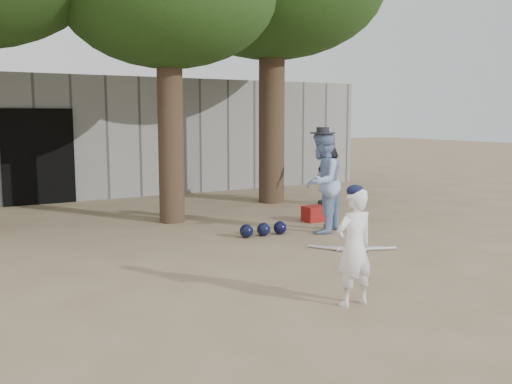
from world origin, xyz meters
TOP-DOWN VIEW (x-y plane):
  - ground at (0.00, 0.00)m, footprint 70.00×70.00m
  - boy_player at (0.43, -1.36)m, footprint 0.47×0.31m
  - spectator_blue at (2.48, 1.94)m, footprint 1.09×1.04m
  - spectator_dark at (4.53, 4.41)m, footprint 1.06×0.82m
  - red_bag at (2.99, 2.85)m, footprint 0.42×0.32m
  - back_building at (-0.00, 10.33)m, footprint 16.00×5.24m
  - helmet_row at (1.44, 2.18)m, footprint 0.87×0.28m
  - bat_pile at (2.06, 0.60)m, footprint 1.09×0.84m

SIDE VIEW (x-z plane):
  - ground at x=0.00m, z-range 0.00..0.00m
  - bat_pile at x=2.06m, z-range 0.00..0.06m
  - helmet_row at x=1.44m, z-range 0.00..0.23m
  - red_bag at x=2.99m, z-range 0.00..0.30m
  - boy_player at x=0.43m, z-range 0.00..1.28m
  - spectator_dark at x=4.53m, z-range 0.00..1.68m
  - spectator_blue at x=2.48m, z-range 0.00..1.77m
  - back_building at x=0.00m, z-range 0.00..3.00m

